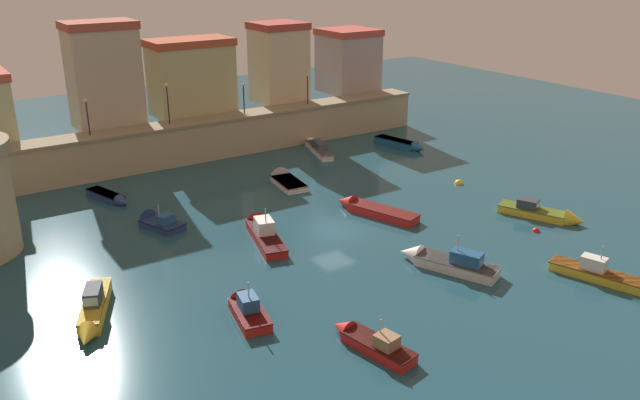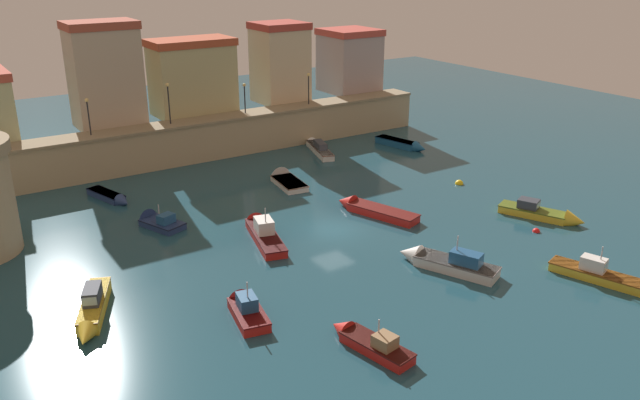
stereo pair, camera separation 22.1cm
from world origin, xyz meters
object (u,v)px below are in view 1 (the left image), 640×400
(quay_lamp_3, at_px, (307,83))
(moored_boat_2, at_px, (317,147))
(moored_boat_8, at_px, (444,261))
(moored_boat_0, at_px, (403,144))
(quay_lamp_0, at_px, (87,111))
(moored_boat_5, at_px, (284,179))
(moored_boat_10, at_px, (155,221))
(mooring_buoy_0, at_px, (536,231))
(moored_boat_9, at_px, (246,307))
(moored_boat_11, at_px, (111,197))
(moored_boat_6, at_px, (368,341))
(moored_boat_7, at_px, (93,310))
(mooring_buoy_1, at_px, (458,184))
(quay_lamp_2, at_px, (244,93))
(moored_boat_12, at_px, (616,278))
(quay_lamp_1, at_px, (167,97))
(moored_boat_3, at_px, (262,230))
(moored_boat_1, at_px, (370,209))
(moored_boat_4, at_px, (545,213))

(quay_lamp_3, bearing_deg, moored_boat_2, -110.83)
(moored_boat_8, bearing_deg, moored_boat_0, -58.15)
(quay_lamp_0, bearing_deg, moored_boat_5, -38.30)
(moored_boat_10, relative_size, mooring_buoy_0, 8.33)
(moored_boat_10, bearing_deg, moored_boat_2, -85.75)
(moored_boat_9, height_order, moored_boat_11, moored_boat_9)
(moored_boat_6, bearing_deg, quay_lamp_0, -4.25)
(moored_boat_7, relative_size, moored_boat_11, 1.26)
(moored_boat_5, relative_size, moored_boat_6, 1.02)
(moored_boat_11, xyz_separation_m, mooring_buoy_1, (26.08, -12.36, -0.29))
(moored_boat_6, distance_m, mooring_buoy_0, 19.46)
(moored_boat_6, xyz_separation_m, mooring_buoy_1, (21.49, 15.34, -0.38))
(quay_lamp_2, xyz_separation_m, moored_boat_9, (-14.53, -28.04, -5.38))
(moored_boat_10, xyz_separation_m, moored_boat_12, (19.75, -23.83, 0.09))
(moored_boat_9, bearing_deg, mooring_buoy_0, -82.05)
(quay_lamp_1, bearing_deg, moored_boat_3, -93.15)
(quay_lamp_3, distance_m, moored_boat_3, 25.74)
(moored_boat_6, height_order, mooring_buoy_1, moored_boat_6)
(moored_boat_11, bearing_deg, moored_boat_7, -35.87)
(quay_lamp_3, bearing_deg, quay_lamp_1, 180.00)
(quay_lamp_3, xyz_separation_m, moored_boat_10, (-21.66, -13.39, -5.64))
(quay_lamp_3, xyz_separation_m, mooring_buoy_1, (3.24, -18.97, -5.95))
(moored_boat_0, height_order, moored_boat_12, moored_boat_12)
(moored_boat_12, bearing_deg, quay_lamp_1, -178.41)
(moored_boat_2, relative_size, moored_boat_7, 1.14)
(moored_boat_2, bearing_deg, moored_boat_1, 177.30)
(moored_boat_7, bearing_deg, mooring_buoy_0, 103.16)
(moored_boat_2, relative_size, moored_boat_4, 1.17)
(moored_boat_5, bearing_deg, mooring_buoy_1, -117.07)
(mooring_buoy_1, bearing_deg, moored_boat_5, 145.14)
(moored_boat_5, relative_size, moored_boat_11, 1.04)
(quay_lamp_0, relative_size, moored_boat_6, 0.62)
(moored_boat_1, xyz_separation_m, moored_boat_5, (-1.92, 9.67, -0.07))
(moored_boat_12, bearing_deg, mooring_buoy_1, 146.41)
(moored_boat_6, bearing_deg, quay_lamp_1, -16.23)
(moored_boat_12, xyz_separation_m, mooring_buoy_0, (2.47, 7.85, -0.40))
(quay_lamp_3, distance_m, moored_boat_1, 22.03)
(moored_boat_2, bearing_deg, moored_boat_3, 152.98)
(quay_lamp_1, xyz_separation_m, moored_boat_0, (21.45, -7.83, -5.91))
(moored_boat_6, relative_size, moored_boat_7, 0.81)
(moored_boat_5, xyz_separation_m, moored_boat_12, (7.17, -26.83, 0.14))
(quay_lamp_1, bearing_deg, quay_lamp_3, 0.00)
(moored_boat_6, bearing_deg, moored_boat_0, -53.84)
(moored_boat_1, distance_m, mooring_buoy_1, 10.46)
(quay_lamp_2, bearing_deg, moored_boat_1, -89.48)
(moored_boat_4, distance_m, moored_boat_5, 21.48)
(moored_boat_8, bearing_deg, moored_boat_10, 14.26)
(quay_lamp_2, distance_m, mooring_buoy_1, 22.48)
(quay_lamp_3, bearing_deg, moored_boat_12, -92.93)
(quay_lamp_3, relative_size, moored_boat_6, 0.61)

